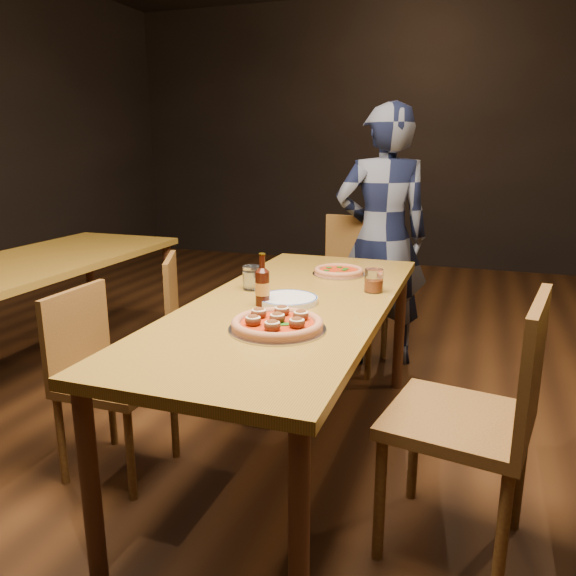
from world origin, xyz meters
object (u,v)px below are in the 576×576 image
(plate_stack, at_px, (288,300))
(chair_end, at_px, (348,290))
(chair_main_nw, at_px, (116,381))
(pizza_meatball, at_px, (277,323))
(chair_main_sw, at_px, (207,325))
(table_left, at_px, (29,273))
(pizza_margherita, at_px, (339,271))
(diner, at_px, (382,238))
(amber_glass, at_px, (374,281))
(table_main, at_px, (292,317))
(chair_main_e, at_px, (458,418))
(water_glass, at_px, (252,278))
(beer_bottle, at_px, (262,287))

(plate_stack, bearing_deg, chair_end, 90.97)
(chair_main_nw, relative_size, pizza_meatball, 2.38)
(chair_main_sw, bearing_deg, plate_stack, -151.64)
(table_left, relative_size, chair_main_sw, 2.34)
(chair_main_nw, distance_m, plate_stack, 0.81)
(chair_main_sw, distance_m, pizza_meatball, 1.16)
(chair_main_sw, distance_m, pizza_margherita, 0.80)
(chair_end, height_order, pizza_margherita, chair_end)
(chair_end, bearing_deg, diner, 34.95)
(chair_main_nw, relative_size, chair_end, 0.86)
(table_left, relative_size, amber_glass, 19.08)
(pizza_margherita, relative_size, diner, 0.16)
(table_main, relative_size, amber_glass, 19.08)
(chair_main_e, xyz_separation_m, water_glass, (-0.95, 0.48, 0.31))
(chair_end, bearing_deg, chair_main_nw, -108.54)
(chair_main_nw, bearing_deg, table_main, -63.68)
(diner, bearing_deg, plate_stack, 61.19)
(water_glass, distance_m, diner, 1.26)
(chair_main_sw, bearing_deg, pizza_meatball, -163.60)
(chair_main_sw, xyz_separation_m, pizza_meatball, (0.72, -0.84, 0.35))
(chair_end, xyz_separation_m, beer_bottle, (-0.07, -1.31, 0.33))
(chair_end, relative_size, pizza_meatball, 2.78)
(table_left, distance_m, amber_glass, 2.00)
(chair_main_nw, xyz_separation_m, pizza_meatball, (0.75, -0.05, 0.35))
(table_left, height_order, plate_stack, plate_stack)
(chair_main_nw, height_order, plate_stack, chair_main_nw)
(pizza_meatball, distance_m, plate_stack, 0.36)
(chair_main_e, distance_m, pizza_meatball, 0.70)
(pizza_margherita, relative_size, amber_glass, 2.58)
(amber_glass, bearing_deg, table_left, 179.10)
(pizza_margherita, bearing_deg, table_main, -96.81)
(amber_glass, bearing_deg, pizza_margherita, 129.11)
(chair_main_sw, height_order, water_glass, water_glass)
(table_main, distance_m, pizza_margherita, 0.57)
(table_left, height_order, chair_end, chair_end)
(chair_main_nw, distance_m, pizza_meatball, 0.83)
(pizza_margherita, bearing_deg, beer_bottle, -103.85)
(chair_main_e, distance_m, beer_bottle, 0.91)
(chair_main_sw, height_order, beer_bottle, beer_bottle)
(chair_main_nw, xyz_separation_m, water_glass, (0.44, 0.46, 0.38))
(chair_main_e, height_order, pizza_meatball, chair_main_e)
(chair_main_e, bearing_deg, amber_glass, -135.97)
(table_left, distance_m, chair_end, 1.91)
(pizza_meatball, bearing_deg, pizza_margherita, 90.37)
(pizza_margherita, xyz_separation_m, amber_glass, (0.23, -0.29, 0.04))
(chair_main_nw, xyz_separation_m, chair_main_e, (1.40, -0.01, 0.07))
(chair_main_sw, bearing_deg, table_left, 74.20)
(water_glass, bearing_deg, diner, 71.88)
(chair_main_sw, relative_size, pizza_margherita, 3.16)
(chair_end, relative_size, pizza_margherita, 3.66)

